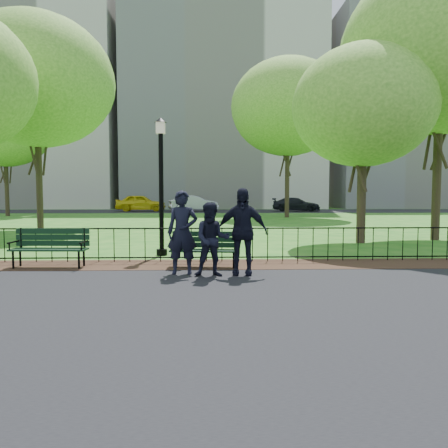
{
  "coord_description": "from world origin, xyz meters",
  "views": [
    {
      "loc": [
        0.28,
        -9.32,
        1.78
      ],
      "look_at": [
        0.64,
        1.5,
        1.03
      ],
      "focal_mm": 35.0,
      "sensor_mm": 36.0,
      "label": 1
    }
  ],
  "objects_px": {
    "park_bench_main": "(195,244)",
    "sedan_dark": "(296,204)",
    "tree_mid_w": "(36,81)",
    "park_bench_left_a": "(50,243)",
    "sedan_silver": "(193,204)",
    "tree_mid_e": "(441,49)",
    "tree_far_w": "(5,128)",
    "person_left": "(182,232)",
    "person_mid": "(212,239)",
    "tree_near_e": "(363,106)",
    "taxi": "(141,203)",
    "lamppost": "(161,181)",
    "person_right": "(242,231)",
    "tree_far_e": "(288,107)"
  },
  "relations": [
    {
      "from": "park_bench_left_a",
      "to": "sedan_silver",
      "type": "relative_size",
      "value": 0.38
    },
    {
      "from": "park_bench_left_a",
      "to": "person_mid",
      "type": "relative_size",
      "value": 1.14
    },
    {
      "from": "sedan_silver",
      "to": "park_bench_left_a",
      "type": "bearing_deg",
      "value": 161.88
    },
    {
      "from": "park_bench_main",
      "to": "sedan_silver",
      "type": "relative_size",
      "value": 0.35
    },
    {
      "from": "tree_near_e",
      "to": "taxi",
      "type": "bearing_deg",
      "value": 113.53
    },
    {
      "from": "lamppost",
      "to": "person_right",
      "type": "distance_m",
      "value": 3.93
    },
    {
      "from": "park_bench_left_a",
      "to": "tree_mid_w",
      "type": "relative_size",
      "value": 0.18
    },
    {
      "from": "park_bench_left_a",
      "to": "tree_mid_w",
      "type": "xyz_separation_m",
      "value": [
        -4.38,
        10.83,
        6.53
      ]
    },
    {
      "from": "park_bench_main",
      "to": "sedan_dark",
      "type": "distance_m",
      "value": 34.06
    },
    {
      "from": "tree_near_e",
      "to": "taxi",
      "type": "distance_m",
      "value": 31.19
    },
    {
      "from": "tree_mid_e",
      "to": "tree_far_w",
      "type": "bearing_deg",
      "value": 142.92
    },
    {
      "from": "tree_near_e",
      "to": "lamppost",
      "type": "bearing_deg",
      "value": -156.62
    },
    {
      "from": "sedan_dark",
      "to": "taxi",
      "type": "bearing_deg",
      "value": 99.59
    },
    {
      "from": "park_bench_left_a",
      "to": "tree_near_e",
      "type": "bearing_deg",
      "value": 30.27
    },
    {
      "from": "taxi",
      "to": "lamppost",
      "type": "bearing_deg",
      "value": -171.18
    },
    {
      "from": "park_bench_left_a",
      "to": "sedan_dark",
      "type": "bearing_deg",
      "value": 71.4
    },
    {
      "from": "sedan_silver",
      "to": "person_mid",
      "type": "bearing_deg",
      "value": 168.61
    },
    {
      "from": "park_bench_left_a",
      "to": "sedan_dark",
      "type": "xyz_separation_m",
      "value": [
        12.49,
        32.72,
        0.11
      ]
    },
    {
      "from": "tree_near_e",
      "to": "sedan_silver",
      "type": "bearing_deg",
      "value": 104.36
    },
    {
      "from": "lamppost",
      "to": "person_left",
      "type": "distance_m",
      "value": 3.33
    },
    {
      "from": "tree_far_w",
      "to": "sedan_dark",
      "type": "bearing_deg",
      "value": 18.17
    },
    {
      "from": "park_bench_left_a",
      "to": "lamppost",
      "type": "xyz_separation_m",
      "value": [
        2.46,
        1.98,
        1.56
      ]
    },
    {
      "from": "tree_mid_w",
      "to": "person_left",
      "type": "bearing_deg",
      "value": -57.22
    },
    {
      "from": "tree_near_e",
      "to": "taxi",
      "type": "height_order",
      "value": "tree_near_e"
    },
    {
      "from": "park_bench_main",
      "to": "tree_mid_w",
      "type": "bearing_deg",
      "value": 132.55
    },
    {
      "from": "person_right",
      "to": "taxi",
      "type": "distance_m",
      "value": 35.25
    },
    {
      "from": "person_right",
      "to": "tree_mid_e",
      "type": "bearing_deg",
      "value": 48.88
    },
    {
      "from": "tree_mid_w",
      "to": "person_right",
      "type": "xyz_separation_m",
      "value": [
        8.93,
        -11.96,
        -6.15
      ]
    },
    {
      "from": "person_left",
      "to": "tree_far_e",
      "type": "bearing_deg",
      "value": 76.4
    },
    {
      "from": "tree_far_e",
      "to": "person_left",
      "type": "relative_size",
      "value": 6.36
    },
    {
      "from": "tree_mid_w",
      "to": "tree_far_e",
      "type": "height_order",
      "value": "tree_far_e"
    },
    {
      "from": "person_mid",
      "to": "tree_near_e",
      "type": "bearing_deg",
      "value": 48.85
    },
    {
      "from": "tree_far_e",
      "to": "person_right",
      "type": "height_order",
      "value": "tree_far_e"
    },
    {
      "from": "tree_mid_w",
      "to": "person_left",
      "type": "xyz_separation_m",
      "value": [
        7.63,
        -11.85,
        -6.18
      ]
    },
    {
      "from": "tree_mid_w",
      "to": "park_bench_main",
      "type": "bearing_deg",
      "value": -54.32
    },
    {
      "from": "park_bench_main",
      "to": "person_left",
      "type": "xyz_separation_m",
      "value": [
        -0.24,
        -0.89,
        0.36
      ]
    },
    {
      "from": "park_bench_left_a",
      "to": "sedan_silver",
      "type": "height_order",
      "value": "sedan_silver"
    },
    {
      "from": "tree_mid_w",
      "to": "taxi",
      "type": "bearing_deg",
      "value": 86.58
    },
    {
      "from": "park_bench_left_a",
      "to": "tree_mid_w",
      "type": "bearing_deg",
      "value": 114.31
    },
    {
      "from": "tree_far_e",
      "to": "tree_far_w",
      "type": "distance_m",
      "value": 22.06
    },
    {
      "from": "lamppost",
      "to": "person_right",
      "type": "relative_size",
      "value": 2.08
    },
    {
      "from": "tree_mid_e",
      "to": "tree_mid_w",
      "type": "bearing_deg",
      "value": 163.73
    },
    {
      "from": "taxi",
      "to": "person_left",
      "type": "bearing_deg",
      "value": -170.76
    },
    {
      "from": "tree_mid_e",
      "to": "person_right",
      "type": "xyz_separation_m",
      "value": [
        -8.0,
        -7.02,
        -6.22
      ]
    },
    {
      "from": "tree_far_w",
      "to": "person_left",
      "type": "height_order",
      "value": "tree_far_w"
    },
    {
      "from": "tree_far_w",
      "to": "sedan_dark",
      "type": "xyz_separation_m",
      "value": [
        24.72,
        8.11,
        -6.23
      ]
    },
    {
      "from": "park_bench_main",
      "to": "sedan_dark",
      "type": "height_order",
      "value": "sedan_dark"
    },
    {
      "from": "person_right",
      "to": "person_mid",
      "type": "bearing_deg",
      "value": -154.97
    },
    {
      "from": "tree_far_e",
      "to": "tree_far_w",
      "type": "xyz_separation_m",
      "value": [
        -21.87,
        2.68,
        -1.21
      ]
    },
    {
      "from": "sedan_dark",
      "to": "person_left",
      "type": "bearing_deg",
      "value": 176.38
    }
  ]
}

